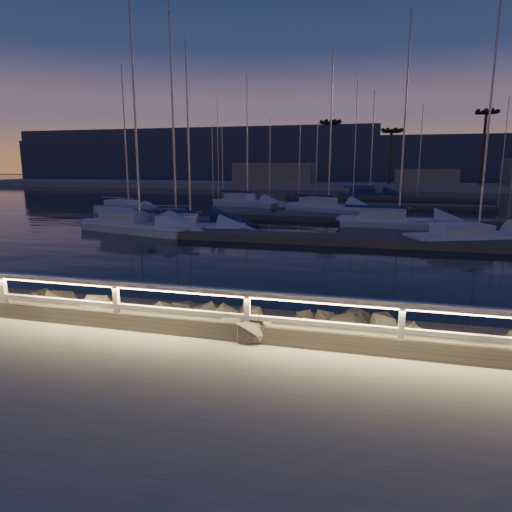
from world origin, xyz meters
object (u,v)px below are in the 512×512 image
object	(u,v)px
sailboat_e	(128,209)
sailboat_g	(395,221)
guard_rail	(344,312)
sailboat_c	(474,236)
sailboat_b	(173,221)
sailboat_a	(188,226)
sailboat_f	(138,224)
sailboat_n	(368,194)
sailboat_k	(326,206)
sailboat_i	(246,202)

from	to	relation	value
sailboat_e	sailboat_g	bearing A→B (deg)	11.07
guard_rail	sailboat_e	world-z (taller)	sailboat_e
guard_rail	sailboat_c	xyz separation A→B (m)	(5.56, 17.65, -0.96)
sailboat_b	sailboat_a	bearing A→B (deg)	-55.81
sailboat_f	sailboat_n	distance (m)	37.83
sailboat_c	sailboat_k	distance (m)	18.51
sailboat_a	sailboat_n	xyz separation A→B (m)	(10.06, 34.99, 0.02)
sailboat_n	sailboat_g	bearing A→B (deg)	-107.77
sailboat_f	sailboat_n	xyz separation A→B (m)	(13.30, 35.42, -0.03)
sailboat_e	sailboat_n	bearing A→B (deg)	71.48
guard_rail	sailboat_b	size ratio (longest dim) A/B	3.02
guard_rail	sailboat_a	bearing A→B (deg)	121.65
guard_rail	sailboat_k	bearing A→B (deg)	96.92
sailboat_k	sailboat_g	bearing A→B (deg)	-35.51
sailboat_e	sailboat_g	distance (m)	21.96
sailboat_a	sailboat_n	bearing A→B (deg)	65.29
sailboat_i	sailboat_n	xyz separation A→B (m)	(11.78, 16.20, -0.01)
sailboat_g	guard_rail	bearing A→B (deg)	-88.33
sailboat_e	sailboat_k	bearing A→B (deg)	41.98
sailboat_a	sailboat_i	distance (m)	18.87
sailboat_g	sailboat_n	size ratio (longest dim) A/B	1.03
sailboat_b	sailboat_k	distance (m)	16.70
guard_rail	sailboat_n	xyz separation A→B (m)	(-0.80, 52.61, -0.93)
sailboat_a	sailboat_g	xyz separation A→B (m)	(12.56, 6.07, 0.01)
guard_rail	sailboat_f	world-z (taller)	sailboat_f
sailboat_a	sailboat_g	world-z (taller)	sailboat_g
sailboat_b	sailboat_c	size ratio (longest dim) A/B	1.14
sailboat_f	sailboat_g	xyz separation A→B (m)	(15.79, 6.49, -0.04)
sailboat_g	sailboat_n	bearing A→B (deg)	100.71
sailboat_c	sailboat_e	bearing A→B (deg)	138.03
sailboat_e	sailboat_g	world-z (taller)	sailboat_g
sailboat_k	sailboat_n	size ratio (longest dim) A/B	1.06
sailboat_b	sailboat_i	size ratio (longest dim) A/B	1.13
sailboat_c	sailboat_f	size ratio (longest dim) A/B	0.88
guard_rail	sailboat_f	size ratio (longest dim) A/B	3.03
guard_rail	sailboat_g	distance (m)	23.76
sailboat_b	sailboat_k	size ratio (longest dim) A/B	1.03
sailboat_c	sailboat_e	xyz separation A→B (m)	(-25.68, 8.56, 0.03)
sailboat_c	sailboat_i	bearing A→B (deg)	110.49
sailboat_a	sailboat_b	bearing A→B (deg)	130.57
sailboat_k	sailboat_n	xyz separation A→B (m)	(3.27, 19.15, 0.00)
sailboat_b	sailboat_n	world-z (taller)	sailboat_b
sailboat_i	sailboat_e	bearing A→B (deg)	-108.47
sailboat_k	sailboat_n	bearing A→B (deg)	104.29
sailboat_i	sailboat_b	bearing A→B (deg)	-71.96
sailboat_a	guard_rail	bearing A→B (deg)	-67.02
sailboat_k	sailboat_c	bearing A→B (deg)	-34.71
sailboat_a	sailboat_n	world-z (taller)	sailboat_n
guard_rail	sailboat_c	distance (m)	18.53
sailboat_b	sailboat_c	distance (m)	18.18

